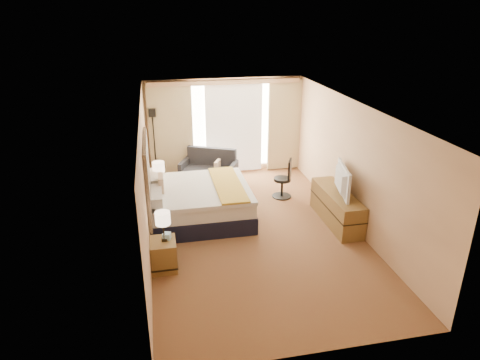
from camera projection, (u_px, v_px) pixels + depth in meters
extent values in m
cube|color=#581C19|center=(253.00, 230.00, 8.93)|extent=(4.20, 7.00, 0.02)
cube|color=silver|center=(255.00, 107.00, 7.95)|extent=(4.20, 7.00, 0.02)
cube|color=#E7BB8D|center=(224.00, 127.00, 11.62)|extent=(4.20, 0.02, 2.60)
cube|color=#E7BB8D|center=(319.00, 272.00, 5.27)|extent=(4.20, 0.02, 2.60)
cube|color=#E7BB8D|center=(146.00, 180.00, 8.05)|extent=(0.02, 7.00, 2.60)
cube|color=#E7BB8D|center=(353.00, 165.00, 8.83)|extent=(0.02, 7.00, 2.60)
cube|color=black|center=(148.00, 177.00, 8.25)|extent=(0.06, 1.85, 1.50)
cube|color=brown|center=(164.00, 255.00, 7.53)|extent=(0.45, 0.52, 0.55)
cube|color=brown|center=(160.00, 197.00, 9.80)|extent=(0.45, 0.52, 0.55)
cube|color=brown|center=(337.00, 207.00, 9.14)|extent=(0.50, 1.80, 0.70)
cube|color=white|center=(234.00, 126.00, 11.63)|extent=(2.30, 0.02, 2.30)
cube|color=beige|center=(171.00, 132.00, 11.25)|extent=(1.15, 0.09, 2.50)
cube|color=beige|center=(284.00, 126.00, 11.82)|extent=(0.90, 0.09, 2.50)
cube|color=silver|center=(234.00, 128.00, 11.61)|extent=(1.55, 0.04, 2.50)
cube|color=#E7BB8D|center=(225.00, 82.00, 11.01)|extent=(4.00, 0.16, 0.12)
cube|color=black|center=(199.00, 211.00, 9.36)|extent=(2.20, 1.99, 0.37)
cube|color=silver|center=(198.00, 197.00, 9.23)|extent=(2.15, 1.94, 0.31)
cube|color=silver|center=(202.00, 188.00, 9.18)|extent=(2.01, 2.01, 0.07)
cube|color=gold|center=(228.00, 184.00, 9.26)|extent=(0.58, 2.01, 0.04)
cube|color=silver|center=(155.00, 196.00, 8.50)|extent=(0.29, 0.82, 0.19)
cube|color=silver|center=(154.00, 178.00, 9.38)|extent=(0.29, 0.82, 0.19)
cube|color=beige|center=(161.00, 184.00, 8.95)|extent=(0.10, 0.44, 0.38)
cube|color=#5A1C19|center=(209.00, 179.00, 11.23)|extent=(1.62, 1.29, 0.25)
cube|color=#29292D|center=(208.00, 172.00, 11.10)|extent=(1.46, 1.11, 0.16)
cube|color=#29292D|center=(212.00, 158.00, 11.32)|extent=(1.26, 0.69, 0.56)
cube|color=#29292D|center=(185.00, 168.00, 11.28)|extent=(0.41, 0.74, 0.46)
cube|color=#29292D|center=(233.00, 172.00, 11.00)|extent=(0.41, 0.74, 0.46)
cube|color=beige|center=(218.00, 167.00, 10.98)|extent=(0.22, 0.36, 0.33)
cube|color=black|center=(157.00, 178.00, 11.57)|extent=(0.24, 0.24, 0.03)
cylinder|color=black|center=(155.00, 148.00, 11.24)|extent=(0.03, 0.03, 1.71)
cube|color=black|center=(152.00, 113.00, 10.89)|extent=(0.18, 0.18, 0.20)
cylinder|color=black|center=(282.00, 196.00, 10.49)|extent=(0.47, 0.47, 0.03)
cylinder|color=black|center=(282.00, 187.00, 10.40)|extent=(0.06, 0.06, 0.42)
cylinder|color=black|center=(282.00, 179.00, 10.32)|extent=(0.41, 0.41, 0.07)
cube|color=black|center=(290.00, 169.00, 10.18)|extent=(0.20, 0.36, 0.47)
cube|color=black|center=(164.00, 240.00, 7.44)|extent=(0.09, 0.09, 0.04)
cylinder|color=black|center=(164.00, 230.00, 7.37)|extent=(0.03, 0.03, 0.33)
cylinder|color=#F9DCBB|center=(163.00, 218.00, 7.28)|extent=(0.26, 0.26, 0.22)
cube|color=black|center=(160.00, 185.00, 9.72)|extent=(0.10, 0.10, 0.04)
cylinder|color=black|center=(159.00, 177.00, 9.65)|extent=(0.03, 0.03, 0.34)
cylinder|color=#F9DCBB|center=(158.00, 167.00, 9.56)|extent=(0.27, 0.27, 0.23)
cube|color=#8CBCD9|center=(167.00, 236.00, 7.47)|extent=(0.16, 0.16, 0.12)
cube|color=black|center=(158.00, 183.00, 9.77)|extent=(0.22, 0.20, 0.07)
imported|color=black|center=(338.00, 180.00, 8.83)|extent=(0.37, 1.08, 0.62)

